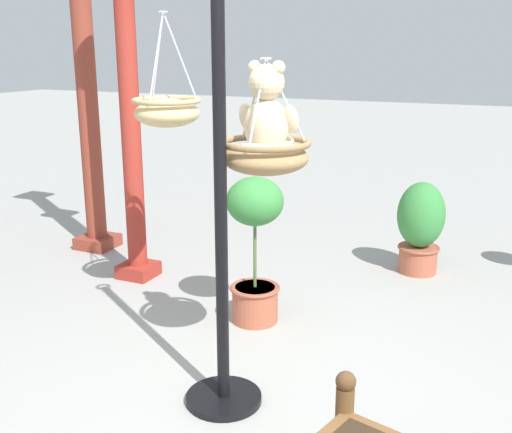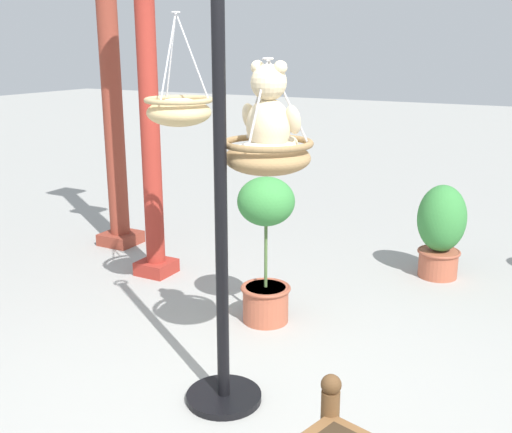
% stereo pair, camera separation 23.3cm
% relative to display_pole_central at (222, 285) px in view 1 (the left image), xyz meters
% --- Properties ---
extents(ground_plane, '(40.00, 40.00, 0.00)m').
position_rel_display_pole_central_xyz_m(ground_plane, '(0.18, -0.03, -0.73)').
color(ground_plane, '#9E9E99').
extents(display_pole_central, '(0.44, 0.44, 2.36)m').
position_rel_display_pole_central_xyz_m(display_pole_central, '(0.00, 0.00, 0.00)').
color(display_pole_central, black).
rests_on(display_pole_central, ground).
extents(hanging_basket_with_teddy, '(0.50, 0.50, 0.62)m').
position_rel_display_pole_central_xyz_m(hanging_basket_with_teddy, '(0.15, 0.25, 0.70)').
color(hanging_basket_with_teddy, '#A37F51').
extents(teddy_bear, '(0.34, 0.31, 0.50)m').
position_rel_display_pole_central_xyz_m(teddy_bear, '(0.15, 0.27, 0.91)').
color(teddy_bear, beige).
extents(hanging_basket_left_high, '(0.47, 0.47, 0.75)m').
position_rel_display_pole_central_xyz_m(hanging_basket_left_high, '(-0.80, 0.77, 0.85)').
color(hanging_basket_left_high, tan).
extents(greenhouse_pillar_left, '(0.32, 0.32, 2.90)m').
position_rel_display_pole_central_xyz_m(greenhouse_pillar_left, '(-1.61, 1.48, 0.67)').
color(greenhouse_pillar_left, '#9E2D23').
rests_on(greenhouse_pillar_left, ground).
extents(greenhouse_pillar_right, '(0.38, 0.38, 3.07)m').
position_rel_display_pole_central_xyz_m(greenhouse_pillar_right, '(-2.47, 2.00, 0.76)').
color(greenhouse_pillar_right, brown).
rests_on(greenhouse_pillar_right, ground).
extents(potted_plant_flowering_red, '(0.42, 0.42, 0.84)m').
position_rel_display_pole_central_xyz_m(potted_plant_flowering_red, '(0.65, 2.62, -0.28)').
color(potted_plant_flowering_red, '#AD563D').
rests_on(potted_plant_flowering_red, ground).
extents(potted_plant_broad_leaf, '(0.41, 0.41, 1.10)m').
position_rel_display_pole_central_xyz_m(potted_plant_broad_leaf, '(-0.28, 1.07, -0.10)').
color(potted_plant_broad_leaf, '#AD563D').
rests_on(potted_plant_broad_leaf, ground).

